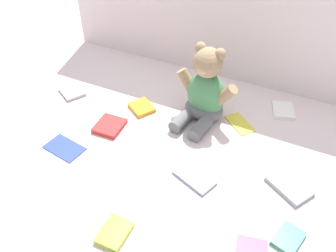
# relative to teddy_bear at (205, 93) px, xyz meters

# --- Properties ---
(ground_plane) EXTENTS (3.20, 3.20, 0.00)m
(ground_plane) POSITION_rel_teddy_bear_xyz_m (-0.07, -0.12, -0.11)
(ground_plane) COLOR silver
(backdrop_drape) EXTENTS (1.41, 0.03, 0.57)m
(backdrop_drape) POSITION_rel_teddy_bear_xyz_m (-0.07, 0.31, 0.17)
(backdrop_drape) COLOR silver
(backdrop_drape) RESTS_ON ground_plane
(teddy_bear) EXTENTS (0.25, 0.24, 0.30)m
(teddy_bear) POSITION_rel_teddy_bear_xyz_m (0.00, 0.00, 0.00)
(teddy_bear) COLOR #4C8C59
(teddy_bear) RESTS_ON ground_plane
(book_case_0) EXTENTS (0.12, 0.12, 0.02)m
(book_case_0) POSITION_rel_teddy_bear_xyz_m (-0.24, -0.07, -0.11)
(book_case_0) COLOR orange
(book_case_0) RESTS_ON ground_plane
(book_case_1) EXTENTS (0.15, 0.11, 0.01)m
(book_case_1) POSITION_rel_teddy_bear_xyz_m (-0.38, -0.38, -0.11)
(book_case_1) COLOR #354BA9
(book_case_1) RESTS_ON ground_plane
(book_case_2) EXTENTS (0.11, 0.12, 0.01)m
(book_case_2) POSITION_rel_teddy_bear_xyz_m (0.28, 0.16, -0.11)
(book_case_2) COLOR white
(book_case_2) RESTS_ON ground_plane
(book_case_4) EXTENTS (0.13, 0.13, 0.01)m
(book_case_4) POSITION_rel_teddy_bear_xyz_m (-0.56, -0.10, -0.11)
(book_case_4) COLOR #97909B
(book_case_4) RESTS_ON ground_plane
(book_case_5) EXTENTS (0.14, 0.13, 0.01)m
(book_case_5) POSITION_rel_teddy_bear_xyz_m (0.15, 0.02, -0.11)
(book_case_5) COLOR yellow
(book_case_5) RESTS_ON ground_plane
(book_case_6) EXTENTS (0.09, 0.11, 0.01)m
(book_case_6) POSITION_rel_teddy_bear_xyz_m (0.42, -0.41, -0.11)
(book_case_6) COLOR #39A168
(book_case_6) RESTS_ON ground_plane
(book_case_7) EXTENTS (0.10, 0.11, 0.02)m
(book_case_7) POSITION_rel_teddy_bear_xyz_m (-0.29, -0.22, -0.10)
(book_case_7) COLOR red
(book_case_7) RESTS_ON ground_plane
(book_case_8) EXTENTS (0.08, 0.10, 0.02)m
(book_case_8) POSITION_rel_teddy_bear_xyz_m (-0.04, -0.60, -0.10)
(book_case_8) COLOR yellow
(book_case_8) RESTS_ON ground_plane
(book_case_9) EXTENTS (0.16, 0.15, 0.02)m
(book_case_9) POSITION_rel_teddy_bear_xyz_m (0.38, -0.22, -0.10)
(book_case_9) COLOR #9296A5
(book_case_9) RESTS_ON ground_plane
(book_case_12) EXTENTS (0.15, 0.12, 0.01)m
(book_case_12) POSITION_rel_teddy_bear_xyz_m (0.09, -0.31, -0.11)
(book_case_12) COLOR #8B8EAA
(book_case_12) RESTS_ON ground_plane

